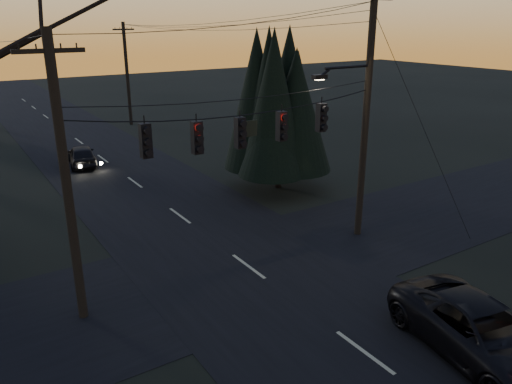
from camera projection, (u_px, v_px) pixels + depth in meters
main_road at (148, 192)px, 26.39m from camera, size 8.00×120.00×0.02m
cross_road at (248, 266)px, 18.46m from camera, size 60.00×7.00×0.02m
utility_pole_right at (357, 234)px, 21.29m from camera, size 5.00×0.30×10.00m
utility_pole_left at (84, 316)px, 15.38m from camera, size 1.80×0.30×8.50m
utility_pole_far_r at (131, 124)px, 43.49m from camera, size 1.80×0.30×8.50m
span_signal_assembly at (242, 130)px, 16.65m from camera, size 11.50×0.44×1.68m
evergreen_right at (279, 107)px, 25.82m from camera, size 4.59×4.59×7.59m
suv_near at (482, 332)px, 13.31m from camera, size 3.44×5.81×1.51m
sedan_oncoming_a at (82, 156)px, 30.98m from camera, size 2.12×4.02×1.30m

